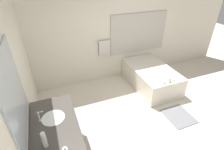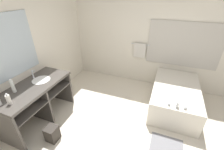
# 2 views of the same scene
# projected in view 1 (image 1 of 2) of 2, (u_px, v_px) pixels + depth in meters

# --- Properties ---
(ground_plane) EXTENTS (16.00, 16.00, 0.00)m
(ground_plane) POSITION_uv_depth(u_px,v_px,m) (155.00, 128.00, 3.58)
(ground_plane) COLOR beige
(ground_plane) RESTS_ON ground
(wall_back_with_blinds) EXTENTS (7.40, 0.13, 2.70)m
(wall_back_with_blinds) POSITION_uv_depth(u_px,v_px,m) (115.00, 32.00, 4.65)
(wall_back_with_blinds) COLOR silver
(wall_back_with_blinds) RESTS_ON ground_plane
(wall_left_with_mirror) EXTENTS (0.08, 7.40, 2.70)m
(wall_left_with_mirror) POSITION_uv_depth(u_px,v_px,m) (16.00, 105.00, 2.17)
(wall_left_with_mirror) COLOR silver
(wall_left_with_mirror) RESTS_ON ground_plane
(vanity_counter) EXTENTS (0.68, 1.44, 0.86)m
(vanity_counter) POSITION_uv_depth(u_px,v_px,m) (58.00, 138.00, 2.63)
(vanity_counter) COLOR #4C4742
(vanity_counter) RESTS_ON ground_plane
(sink_faucet) EXTENTS (0.09, 0.04, 0.18)m
(sink_faucet) POSITION_uv_depth(u_px,v_px,m) (39.00, 117.00, 2.55)
(sink_faucet) COLOR silver
(sink_faucet) RESTS_ON vanity_counter
(bathtub) EXTENTS (0.98, 1.64, 0.67)m
(bathtub) POSITION_uv_depth(u_px,v_px,m) (151.00, 76.00, 4.74)
(bathtub) COLOR silver
(bathtub) RESTS_ON ground_plane
(water_bottle_2) EXTENTS (0.06, 0.06, 0.26)m
(water_bottle_2) POSITION_uv_depth(u_px,v_px,m) (44.00, 140.00, 2.17)
(water_bottle_2) COLOR silver
(water_bottle_2) RESTS_ON vanity_counter
(bath_mat) EXTENTS (0.56, 0.63, 0.02)m
(bath_mat) POSITION_uv_depth(u_px,v_px,m) (179.00, 116.00, 3.86)
(bath_mat) COLOR slate
(bath_mat) RESTS_ON ground_plane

